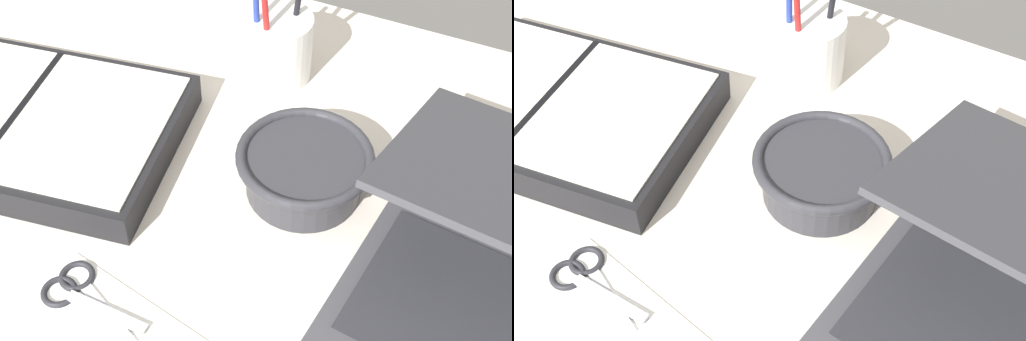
# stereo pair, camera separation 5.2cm
# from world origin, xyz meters

# --- Properties ---
(desk_top) EXTENTS (1.40, 1.00, 0.02)m
(desk_top) POSITION_xyz_m (0.00, 0.00, 0.01)
(desk_top) COLOR beige
(desk_top) RESTS_ON ground
(laptop) EXTENTS (0.34, 0.35, 0.17)m
(laptop) POSITION_xyz_m (0.29, 0.07, 0.07)
(laptop) COLOR #38383D
(laptop) RESTS_ON desk_top
(bowl) EXTENTS (0.16, 0.16, 0.06)m
(bowl) POSITION_xyz_m (0.04, 0.14, 0.05)
(bowl) COLOR #2D2D33
(bowl) RESTS_ON desk_top
(pen_cup) EXTENTS (0.10, 0.10, 0.17)m
(pen_cup) POSITION_xyz_m (-0.08, 0.31, 0.07)
(pen_cup) COLOR white
(pen_cup) RESTS_ON desk_top
(planner) EXTENTS (0.42, 0.31, 0.05)m
(planner) POSITION_xyz_m (-0.31, 0.07, 0.04)
(planner) COLOR black
(planner) RESTS_ON desk_top
(scissors) EXTENTS (0.13, 0.07, 0.01)m
(scissors) POSITION_xyz_m (-0.12, -0.10, 0.02)
(scissors) COLOR #B7B7BC
(scissors) RESTS_ON desk_top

